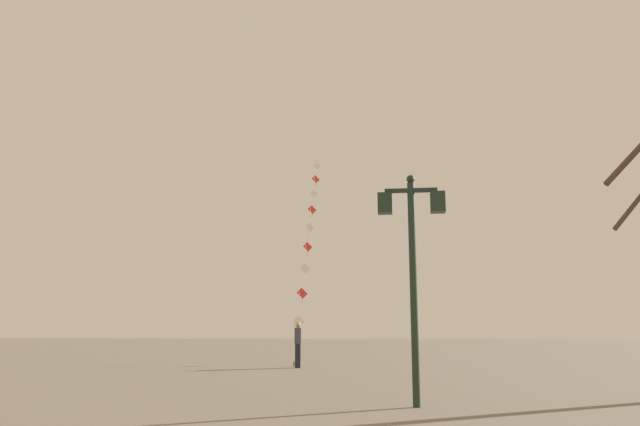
{
  "coord_description": "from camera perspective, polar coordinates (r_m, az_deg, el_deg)",
  "views": [
    {
      "loc": [
        1.42,
        -2.36,
        1.4
      ],
      "look_at": [
        -1.58,
        22.07,
        6.02
      ],
      "focal_mm": 35.08,
      "sensor_mm": 36.0,
      "label": 1
    }
  ],
  "objects": [
    {
      "name": "twin_lantern_lamp_post",
      "position": [
        12.21,
        8.42,
        -2.69
      ],
      "size": [
        1.3,
        0.28,
        4.41
      ],
      "color": "#1E2D23",
      "rests_on": "ground_plane"
    },
    {
      "name": "kite_train",
      "position": [
        33.38,
        -0.99,
        -1.95
      ],
      "size": [
        1.33,
        14.73,
        12.3
      ],
      "color": "brown",
      "rests_on": "ground_plane"
    },
    {
      "name": "kite_flyer",
      "position": [
        24.19,
        -2.02,
        -11.8
      ],
      "size": [
        0.27,
        0.62,
        1.71
      ],
      "rotation": [
        0.0,
        0.0,
        1.66
      ],
      "color": "#1E1E2D",
      "rests_on": "ground_plane"
    },
    {
      "name": "ground_plane",
      "position": [
        22.45,
        3.47,
        -14.19
      ],
      "size": [
        160.0,
        160.0,
        0.0
      ],
      "primitive_type": "plane",
      "color": "#756B5B"
    }
  ]
}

